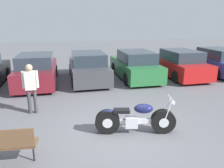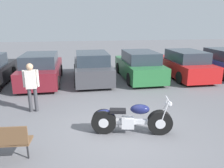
# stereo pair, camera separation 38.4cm
# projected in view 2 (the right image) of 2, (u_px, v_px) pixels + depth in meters

# --- Properties ---
(ground_plane) EXTENTS (60.00, 60.00, 0.00)m
(ground_plane) POSITION_uv_depth(u_px,v_px,m) (121.00, 132.00, 6.14)
(ground_plane) COLOR slate
(motorcycle) EXTENTS (2.22, 0.86, 1.02)m
(motorcycle) POSITION_uv_depth(u_px,v_px,m) (131.00, 119.00, 5.98)
(motorcycle) COLOR black
(motorcycle) RESTS_ON ground_plane
(parked_car_maroon) EXTENTS (1.86, 4.35, 1.49)m
(parked_car_maroon) POSITION_uv_depth(u_px,v_px,m) (41.00, 69.00, 10.95)
(parked_car_maroon) COLOR maroon
(parked_car_maroon) RESTS_ON ground_plane
(parked_car_dark_grey) EXTENTS (1.86, 4.35, 1.49)m
(parked_car_dark_grey) POSITION_uv_depth(u_px,v_px,m) (92.00, 67.00, 11.45)
(parked_car_dark_grey) COLOR #3D3D42
(parked_car_dark_grey) RESTS_ON ground_plane
(parked_car_green) EXTENTS (1.86, 4.35, 1.49)m
(parked_car_green) POSITION_uv_depth(u_px,v_px,m) (139.00, 66.00, 11.81)
(parked_car_green) COLOR #286B38
(parked_car_green) RESTS_ON ground_plane
(parked_car_red) EXTENTS (1.86, 4.35, 1.49)m
(parked_car_red) POSITION_uv_depth(u_px,v_px,m) (184.00, 65.00, 12.09)
(parked_car_red) COLOR red
(parked_car_red) RESTS_ON ground_plane
(parked_car_blue) EXTENTS (1.86, 4.35, 1.49)m
(parked_car_blue) POSITION_uv_depth(u_px,v_px,m) (223.00, 63.00, 12.67)
(parked_car_blue) COLOR #2D479E
(parked_car_blue) RESTS_ON ground_plane
(person_standing) EXTENTS (0.52, 0.23, 1.69)m
(person_standing) POSITION_uv_depth(u_px,v_px,m) (31.00, 84.00, 7.30)
(person_standing) COLOR #38383D
(person_standing) RESTS_ON ground_plane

